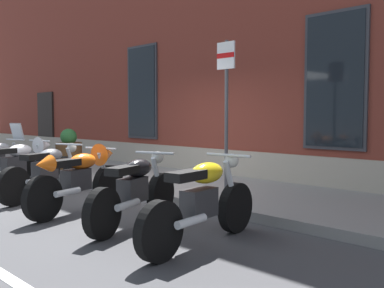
{
  "coord_description": "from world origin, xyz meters",
  "views": [
    {
      "loc": [
        6.49,
        -4.75,
        1.47
      ],
      "look_at": [
        1.07,
        0.73,
        0.96
      ],
      "focal_mm": 40.55,
      "sensor_mm": 36.0,
      "label": 1
    }
  ],
  "objects_px": {
    "motorcycle_yellow_naked": "(203,202)",
    "barrel_planter": "(69,152)",
    "motorcycle_orange_sport": "(82,175)",
    "motorcycle_black_naked": "(136,190)",
    "parking_sign": "(226,96)",
    "motorcycle_white_sport": "(20,161)",
    "motorcycle_grey_naked": "(48,171)"
  },
  "relations": [
    {
      "from": "barrel_planter",
      "to": "motorcycle_yellow_naked",
      "type": "bearing_deg",
      "value": -16.77
    },
    {
      "from": "motorcycle_white_sport",
      "to": "motorcycle_grey_naked",
      "type": "height_order",
      "value": "motorcycle_white_sport"
    },
    {
      "from": "motorcycle_black_naked",
      "to": "barrel_planter",
      "type": "distance_m",
      "value": 5.43
    },
    {
      "from": "motorcycle_orange_sport",
      "to": "barrel_planter",
      "type": "height_order",
      "value": "barrel_planter"
    },
    {
      "from": "motorcycle_white_sport",
      "to": "motorcycle_orange_sport",
      "type": "relative_size",
      "value": 1.07
    },
    {
      "from": "motorcycle_yellow_naked",
      "to": "barrel_planter",
      "type": "bearing_deg",
      "value": 163.23
    },
    {
      "from": "motorcycle_black_naked",
      "to": "parking_sign",
      "type": "xyz_separation_m",
      "value": [
        -0.09,
        1.96,
        1.31
      ]
    },
    {
      "from": "motorcycle_orange_sport",
      "to": "motorcycle_black_naked",
      "type": "xyz_separation_m",
      "value": [
        1.27,
        0.04,
        -0.08
      ]
    },
    {
      "from": "barrel_planter",
      "to": "motorcycle_orange_sport",
      "type": "bearing_deg",
      "value": -26.91
    },
    {
      "from": "motorcycle_orange_sport",
      "to": "barrel_planter",
      "type": "relative_size",
      "value": 1.98
    },
    {
      "from": "parking_sign",
      "to": "motorcycle_grey_naked",
      "type": "bearing_deg",
      "value": -143.99
    },
    {
      "from": "motorcycle_white_sport",
      "to": "motorcycle_black_naked",
      "type": "relative_size",
      "value": 1.08
    },
    {
      "from": "motorcycle_grey_naked",
      "to": "motorcycle_black_naked",
      "type": "relative_size",
      "value": 1.06
    },
    {
      "from": "motorcycle_grey_naked",
      "to": "barrel_planter",
      "type": "height_order",
      "value": "barrel_planter"
    },
    {
      "from": "motorcycle_yellow_naked",
      "to": "barrel_planter",
      "type": "distance_m",
      "value": 6.61
    },
    {
      "from": "motorcycle_grey_naked",
      "to": "barrel_planter",
      "type": "distance_m",
      "value": 3.03
    },
    {
      "from": "parking_sign",
      "to": "barrel_planter",
      "type": "distance_m",
      "value": 5.14
    },
    {
      "from": "motorcycle_grey_naked",
      "to": "motorcycle_orange_sport",
      "type": "relative_size",
      "value": 1.04
    },
    {
      "from": "motorcycle_grey_naked",
      "to": "parking_sign",
      "type": "bearing_deg",
      "value": 36.01
    },
    {
      "from": "motorcycle_black_naked",
      "to": "motorcycle_white_sport",
      "type": "bearing_deg",
      "value": 177.36
    },
    {
      "from": "motorcycle_grey_naked",
      "to": "motorcycle_yellow_naked",
      "type": "bearing_deg",
      "value": -1.69
    },
    {
      "from": "motorcycle_orange_sport",
      "to": "motorcycle_yellow_naked",
      "type": "relative_size",
      "value": 0.97
    },
    {
      "from": "motorcycle_orange_sport",
      "to": "motorcycle_black_naked",
      "type": "height_order",
      "value": "motorcycle_orange_sport"
    },
    {
      "from": "barrel_planter",
      "to": "motorcycle_grey_naked",
      "type": "bearing_deg",
      "value": -36.3
    },
    {
      "from": "motorcycle_black_naked",
      "to": "parking_sign",
      "type": "distance_m",
      "value": 2.36
    },
    {
      "from": "motorcycle_black_naked",
      "to": "motorcycle_yellow_naked",
      "type": "bearing_deg",
      "value": -0.46
    },
    {
      "from": "motorcycle_grey_naked",
      "to": "parking_sign",
      "type": "xyz_separation_m",
      "value": [
        2.56,
        1.86,
        1.31
      ]
    },
    {
      "from": "parking_sign",
      "to": "motorcycle_white_sport",
      "type": "bearing_deg",
      "value": -155.48
    },
    {
      "from": "motorcycle_white_sport",
      "to": "motorcycle_yellow_naked",
      "type": "xyz_separation_m",
      "value": [
        5.23,
        -0.19,
        -0.06
      ]
    },
    {
      "from": "motorcycle_orange_sport",
      "to": "motorcycle_yellow_naked",
      "type": "height_order",
      "value": "motorcycle_orange_sport"
    },
    {
      "from": "motorcycle_white_sport",
      "to": "barrel_planter",
      "type": "distance_m",
      "value": 2.03
    },
    {
      "from": "motorcycle_white_sport",
      "to": "motorcycle_yellow_naked",
      "type": "height_order",
      "value": "motorcycle_white_sport"
    }
  ]
}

